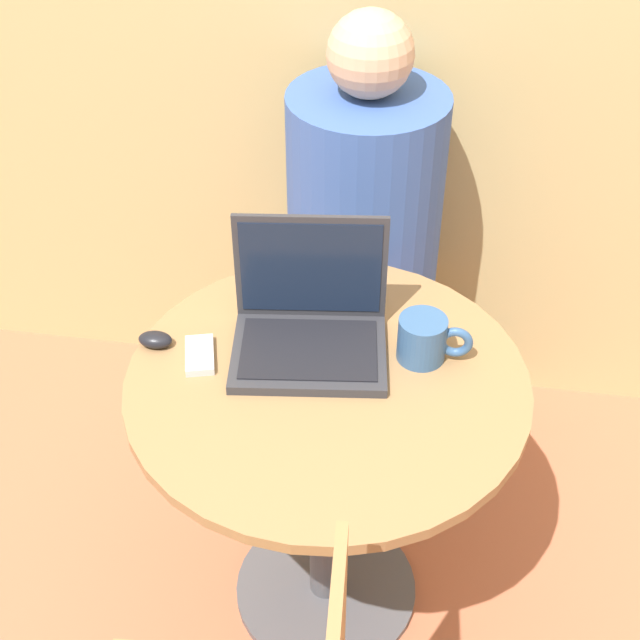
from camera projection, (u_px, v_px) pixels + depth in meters
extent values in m
plane|color=#B26042|center=(326.00, 590.00, 2.15)|extent=(12.00, 12.00, 0.00)
cylinder|color=#4C4C51|center=(326.00, 587.00, 2.14)|extent=(0.43, 0.43, 0.02)
cylinder|color=#4C4C51|center=(327.00, 497.00, 1.92)|extent=(0.08, 0.08, 0.66)
cylinder|color=olive|center=(327.00, 383.00, 1.71)|extent=(0.78, 0.78, 0.02)
cube|color=#2D2D33|center=(309.00, 353.00, 1.74)|extent=(0.33, 0.26, 0.02)
cube|color=black|center=(309.00, 349.00, 1.73)|extent=(0.28, 0.21, 0.00)
cube|color=#2D2D33|center=(311.00, 267.00, 1.74)|extent=(0.30, 0.05, 0.24)
cube|color=#141E33|center=(311.00, 269.00, 1.74)|extent=(0.27, 0.04, 0.21)
cube|color=silver|center=(200.00, 355.00, 1.74)|extent=(0.08, 0.12, 0.02)
ellipsoid|color=black|center=(155.00, 340.00, 1.76)|extent=(0.07, 0.04, 0.03)
cylinder|color=#335684|center=(422.00, 339.00, 1.72)|extent=(0.09, 0.09, 0.09)
torus|color=#335684|center=(455.00, 342.00, 1.71)|extent=(0.07, 0.02, 0.07)
cube|color=brown|center=(363.00, 328.00, 2.56)|extent=(0.37, 0.53, 0.44)
cylinder|color=#38569E|center=(365.00, 204.00, 2.14)|extent=(0.37, 0.37, 0.56)
sphere|color=tan|center=(370.00, 54.00, 1.90)|extent=(0.19, 0.19, 0.19)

